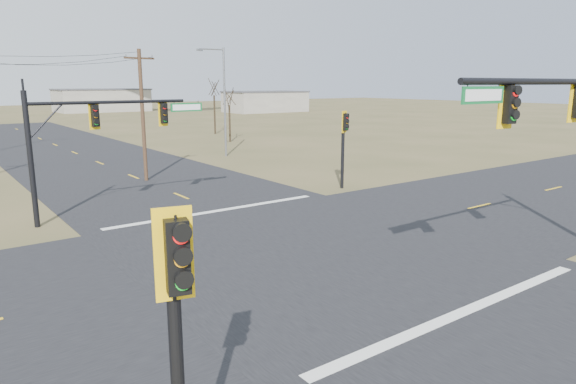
# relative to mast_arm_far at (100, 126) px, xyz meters

# --- Properties ---
(ground) EXTENTS (320.00, 320.00, 0.00)m
(ground) POSITION_rel_mast_arm_far_xyz_m (5.02, -9.84, -4.55)
(ground) COLOR brown
(ground) RESTS_ON ground
(road_ew) EXTENTS (160.00, 14.00, 0.02)m
(road_ew) POSITION_rel_mast_arm_far_xyz_m (5.02, -9.84, -4.54)
(road_ew) COLOR black
(road_ew) RESTS_ON ground
(road_ns) EXTENTS (14.00, 160.00, 0.02)m
(road_ns) POSITION_rel_mast_arm_far_xyz_m (5.02, -9.84, -4.54)
(road_ns) COLOR black
(road_ns) RESTS_ON ground
(stop_bar_near) EXTENTS (12.00, 0.40, 0.01)m
(stop_bar_near) POSITION_rel_mast_arm_far_xyz_m (5.02, -17.34, -4.52)
(stop_bar_near) COLOR silver
(stop_bar_near) RESTS_ON road_ns
(stop_bar_far) EXTENTS (12.00, 0.40, 0.01)m
(stop_bar_far) POSITION_rel_mast_arm_far_xyz_m (5.02, -2.34, -4.52)
(stop_bar_far) COLOR silver
(stop_bar_far) RESTS_ON road_ns
(mast_arm_far) EXTENTS (8.83, 0.53, 6.26)m
(mast_arm_far) POSITION_rel_mast_arm_far_xyz_m (0.00, 0.00, 0.00)
(mast_arm_far) COLOR black
(mast_arm_far) RESTS_ON ground
(pedestal_signal_ne) EXTENTS (0.66, 0.58, 4.92)m
(pedestal_signal_ne) POSITION_rel_mast_arm_far_xyz_m (14.37, -1.79, -1.04)
(pedestal_signal_ne) COLOR black
(pedestal_signal_ne) RESTS_ON ground
(pedestal_signal_sw) EXTENTS (0.64, 0.57, 4.95)m
(pedestal_signal_sw) POSITION_rel_mast_arm_far_xyz_m (-4.71, -19.17, -1.03)
(pedestal_signal_sw) COLOR black
(pedestal_signal_sw) RESTS_ON ground
(utility_pole_near) EXTENTS (2.14, 0.43, 8.78)m
(utility_pole_near) POSITION_rel_mast_arm_far_xyz_m (5.23, 8.19, 0.03)
(utility_pole_near) COLOR #472E1E
(utility_pole_near) RESTS_ON ground
(streetlight_a) EXTENTS (2.70, 0.37, 9.66)m
(streetlight_a) POSITION_rel_mast_arm_far_xyz_m (15.45, 15.54, 0.87)
(streetlight_a) COLOR slate
(streetlight_a) RESTS_ON ground
(bare_tree_c) EXTENTS (3.45, 3.45, 6.66)m
(bare_tree_c) POSITION_rel_mast_arm_far_xyz_m (21.88, 25.58, 0.67)
(bare_tree_c) COLOR black
(bare_tree_c) RESTS_ON ground
(bare_tree_d) EXTENTS (3.64, 3.64, 7.59)m
(bare_tree_d) POSITION_rel_mast_arm_far_xyz_m (25.00, 34.91, 1.56)
(bare_tree_d) COLOR black
(bare_tree_d) RESTS_ON ground
(warehouse_mid) EXTENTS (20.00, 12.00, 5.00)m
(warehouse_mid) POSITION_rel_mast_arm_far_xyz_m (30.02, 100.16, -2.05)
(warehouse_mid) COLOR #A4A092
(warehouse_mid) RESTS_ON ground
(warehouse_right) EXTENTS (18.00, 10.00, 4.50)m
(warehouse_right) POSITION_rel_mast_arm_far_xyz_m (60.02, 75.16, -2.30)
(warehouse_right) COLOR #A4A092
(warehouse_right) RESTS_ON ground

